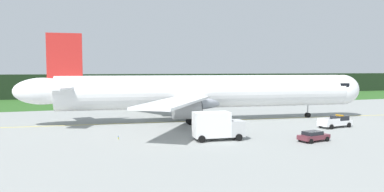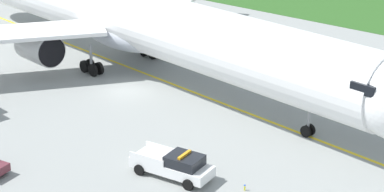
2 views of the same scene
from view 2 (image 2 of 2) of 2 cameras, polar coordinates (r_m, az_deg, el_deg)
The scene contains 5 objects.
ground at distance 59.74m, azimuth -5.55°, elevation 0.42°, with size 320.00×320.00×0.00m, color gray.
taxiway_centerline_main at distance 63.94m, azimuth -4.00°, elevation 1.92°, with size 81.10×0.30×0.01m, color yellow.
airliner at distance 62.84m, azimuth -4.44°, elevation 6.31°, with size 61.28×42.61×14.68m.
ops_pickup_truck at distance 44.66m, azimuth -1.50°, elevation -5.88°, with size 5.91×2.91×1.94m.
taxiway_edge_light_east at distance 43.51m, azimuth 4.51°, elevation -7.74°, with size 0.12×0.12×0.42m.
Camera 2 is at (40.19, -38.59, 21.55)m, focal length 62.63 mm.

